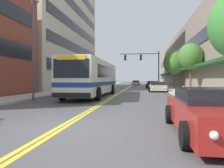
# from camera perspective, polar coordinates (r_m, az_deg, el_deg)

# --- Properties ---
(ground_plane) EXTENTS (240.00, 240.00, 0.00)m
(ground_plane) POSITION_cam_1_polar(r_m,az_deg,el_deg) (43.80, 4.58, -0.78)
(ground_plane) COLOR #4C4C4F
(sidewalk_left) EXTENTS (3.08, 106.00, 0.14)m
(sidewalk_left) POSITION_cam_1_polar(r_m,az_deg,el_deg) (44.76, -4.45, -0.65)
(sidewalk_left) COLOR #B2ADA5
(sidewalk_left) RESTS_ON ground_plane
(sidewalk_right) EXTENTS (3.08, 106.00, 0.14)m
(sidewalk_right) POSITION_cam_1_polar(r_m,az_deg,el_deg) (43.96, 13.78, -0.72)
(sidewalk_right) COLOR #B2ADA5
(sidewalk_right) RESTS_ON ground_plane
(centre_line) EXTENTS (0.34, 106.00, 0.01)m
(centre_line) POSITION_cam_1_polar(r_m,az_deg,el_deg) (43.80, 4.58, -0.78)
(centre_line) COLOR yellow
(centre_line) RESTS_ON ground_plane
(office_tower_left) EXTENTS (12.08, 28.21, 27.67)m
(office_tower_left) POSITION_cam_1_polar(r_m,az_deg,el_deg) (43.36, -16.86, 17.65)
(office_tower_left) COLOR beige
(office_tower_left) RESTS_ON ground_plane
(storefront_row_right) EXTENTS (9.10, 68.00, 9.83)m
(storefront_row_right) POSITION_cam_1_polar(r_m,az_deg,el_deg) (45.02, 21.17, 5.45)
(storefront_row_right) COLOR gray
(storefront_row_right) RESTS_ON ground_plane
(city_bus) EXTENTS (2.92, 12.47, 3.08)m
(city_bus) POSITION_cam_1_polar(r_m,az_deg,el_deg) (19.93, -4.86, 1.85)
(city_bus) COLOR silver
(city_bus) RESTS_ON ground_plane
(car_beige_parked_left_near) EXTENTS (2.11, 4.22, 1.33)m
(car_beige_parked_left_near) POSITION_cam_1_polar(r_m,az_deg,el_deg) (39.10, -2.35, -0.09)
(car_beige_parked_left_near) COLOR #BCAD89
(car_beige_parked_left_near) RESTS_ON ground_plane
(car_white_parked_left_far) EXTENTS (2.18, 4.39, 1.44)m
(car_white_parked_left_far) POSITION_cam_1_polar(r_m,az_deg,el_deg) (32.30, -4.58, -0.32)
(car_white_parked_left_far) COLOR white
(car_white_parked_left_far) RESTS_ON ground_plane
(car_red_parked_right_foreground) EXTENTS (2.07, 4.83, 1.27)m
(car_red_parked_right_foreground) POSITION_cam_1_polar(r_m,az_deg,el_deg) (6.66, 24.22, -6.78)
(car_red_parked_right_foreground) COLOR maroon
(car_red_parked_right_foreground) RESTS_ON ground_plane
(car_slate_blue_parked_right_mid) EXTENTS (2.09, 4.77, 1.17)m
(car_slate_blue_parked_right_mid) POSITION_cam_1_polar(r_m,az_deg,el_deg) (47.32, 10.13, 0.02)
(car_slate_blue_parked_right_mid) COLOR #475675
(car_slate_blue_parked_right_mid) RESTS_ON ground_plane
(car_champagne_parked_right_far) EXTENTS (2.21, 4.43, 1.22)m
(car_champagne_parked_right_far) POSITION_cam_1_polar(r_m,az_deg,el_deg) (27.89, 11.80, -0.74)
(car_champagne_parked_right_far) COLOR beige
(car_champagne_parked_right_far) RESTS_ON ground_plane
(car_black_parked_right_end) EXTENTS (2.18, 4.41, 1.25)m
(car_black_parked_right_end) POSITION_cam_1_polar(r_m,az_deg,el_deg) (38.38, 10.55, -0.23)
(car_black_parked_right_end) COLOR black
(car_black_parked_right_end) RESTS_ON ground_plane
(car_silver_moving_lead) EXTENTS (2.17, 4.79, 1.24)m
(car_silver_moving_lead) POSITION_cam_1_polar(r_m,az_deg,el_deg) (58.44, 6.25, 0.29)
(car_silver_moving_lead) COLOR #B7B7BC
(car_silver_moving_lead) RESTS_ON ground_plane
(traffic_signal_mast) EXTENTS (6.54, 0.38, 6.11)m
(traffic_signal_mast) POSITION_cam_1_polar(r_m,az_deg,el_deg) (36.55, 8.53, 5.68)
(traffic_signal_mast) COLOR #47474C
(traffic_signal_mast) RESTS_ON ground_plane
(street_lamp_left_near) EXTENTS (2.18, 0.28, 8.24)m
(street_lamp_left_near) POSITION_cam_1_polar(r_m,az_deg,el_deg) (16.98, -19.14, 12.50)
(street_lamp_left_near) COLOR #47474C
(street_lamp_left_near) RESTS_ON ground_plane
(street_tree_right_mid) EXTENTS (2.56, 2.56, 5.23)m
(street_tree_right_mid) POSITION_cam_1_polar(r_m,az_deg,el_deg) (24.71, 19.85, 6.77)
(street_tree_right_mid) COLOR brown
(street_tree_right_mid) RESTS_ON sidewalk_right
(street_tree_right_far) EXTENTS (3.28, 3.28, 5.72)m
(street_tree_right_far) POSITION_cam_1_polar(r_m,az_deg,el_deg) (34.08, 16.00, 5.42)
(street_tree_right_far) COLOR brown
(street_tree_right_far) RESTS_ON sidewalk_right
(fire_hydrant) EXTENTS (0.35, 0.27, 0.83)m
(fire_hydrant) POSITION_cam_1_polar(r_m,az_deg,el_deg) (19.16, 18.17, -1.75)
(fire_hydrant) COLOR #B7B7BC
(fire_hydrant) RESTS_ON sidewalk_right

